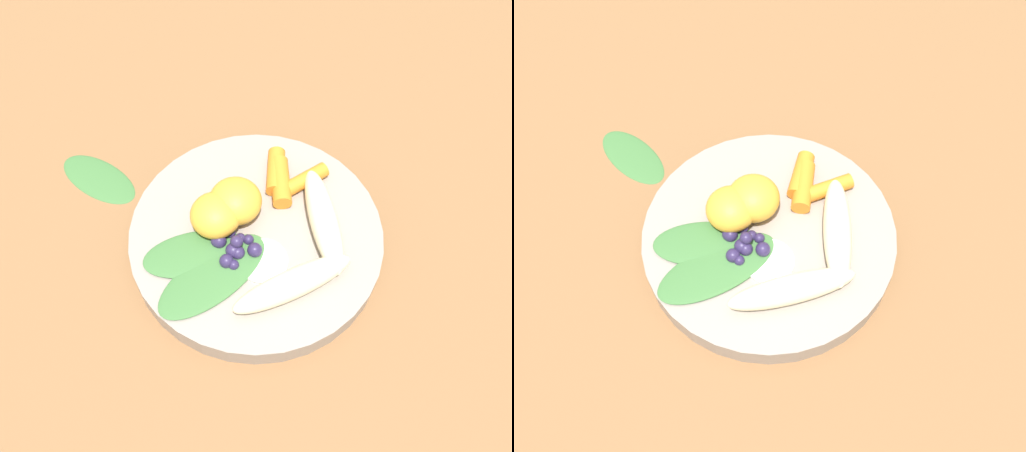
{
  "view_description": "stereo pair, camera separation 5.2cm",
  "coord_description": "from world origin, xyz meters",
  "views": [
    {
      "loc": [
        0.27,
        -0.05,
        0.48
      ],
      "look_at": [
        0.0,
        0.0,
        0.03
      ],
      "focal_mm": 38.49,
      "sensor_mm": 36.0,
      "label": 1
    },
    {
      "loc": [
        0.27,
        -0.0,
        0.48
      ],
      "look_at": [
        0.0,
        0.0,
        0.03
      ],
      "focal_mm": 38.49,
      "sensor_mm": 36.0,
      "label": 2
    }
  ],
  "objects": [
    {
      "name": "kale_leaf_right",
      "position": [
        0.04,
        -0.05,
        0.03
      ],
      "size": [
        0.1,
        0.13,
        0.0
      ],
      "primitive_type": "ellipsoid",
      "rotation": [
        0.0,
        0.0,
        5.24
      ],
      "color": "#3D7038",
      "rests_on": "bowl"
    },
    {
      "name": "kale_leaf_stray",
      "position": [
        -0.11,
        -0.15,
        0.0
      ],
      "size": [
        0.1,
        0.1,
        0.01
      ],
      "primitive_type": "ellipsoid",
      "rotation": [
        0.0,
        0.0,
        3.91
      ],
      "color": "#3D7038",
      "rests_on": "ground_plane"
    },
    {
      "name": "banana_peeled_right",
      "position": [
        0.07,
        0.02,
        0.04
      ],
      "size": [
        0.06,
        0.12,
        0.03
      ],
      "primitive_type": "ellipsoid",
      "rotation": [
        0.0,
        0.0,
        1.83
      ],
      "color": "beige",
      "rests_on": "bowl"
    },
    {
      "name": "orange_segment_far",
      "position": [
        -0.03,
        -0.02,
        0.04
      ],
      "size": [
        0.05,
        0.05,
        0.04
      ],
      "primitive_type": "ellipsoid",
      "color": "#F4A833",
      "rests_on": "bowl"
    },
    {
      "name": "carrot_mid_right",
      "position": [
        -0.06,
        0.03,
        0.03
      ],
      "size": [
        0.05,
        0.03,
        0.02
      ],
      "primitive_type": "cylinder",
      "rotation": [
        0.0,
        1.57,
        2.89
      ],
      "color": "orange",
      "rests_on": "bowl"
    },
    {
      "name": "carrot_mid_left",
      "position": [
        -0.05,
        0.03,
        0.03
      ],
      "size": [
        0.06,
        0.03,
        0.02
      ],
      "primitive_type": "cylinder",
      "rotation": [
        0.0,
        1.57,
        3.0
      ],
      "color": "orange",
      "rests_on": "bowl"
    },
    {
      "name": "kale_leaf_left",
      "position": [
        0.01,
        -0.06,
        0.03
      ],
      "size": [
        0.05,
        0.1,
        0.0
      ],
      "primitive_type": "ellipsoid",
      "rotation": [
        0.0,
        0.0,
        4.75
      ],
      "color": "#3D7038",
      "rests_on": "bowl"
    },
    {
      "name": "carrot_front",
      "position": [
        -0.05,
        0.06,
        0.03
      ],
      "size": [
        0.03,
        0.05,
        0.02
      ],
      "primitive_type": "cylinder",
      "rotation": [
        0.0,
        1.57,
        1.96
      ],
      "color": "orange",
      "rests_on": "bowl"
    },
    {
      "name": "orange_segment_near",
      "position": [
        -0.01,
        -0.04,
        0.04
      ],
      "size": [
        0.05,
        0.05,
        0.04
      ],
      "primitive_type": "ellipsoid",
      "color": "#F4A833",
      "rests_on": "bowl"
    },
    {
      "name": "bowl",
      "position": [
        0.0,
        0.0,
        0.01
      ],
      "size": [
        0.24,
        0.24,
        0.02
      ],
      "primitive_type": "cylinder",
      "color": "gray",
      "rests_on": "ground_plane"
    },
    {
      "name": "ground_plane",
      "position": [
        0.0,
        0.0,
        0.0
      ],
      "size": [
        2.4,
        2.4,
        0.0
      ],
      "primitive_type": "plane",
      "color": "brown"
    },
    {
      "name": "blueberry_pile",
      "position": [
        0.02,
        -0.02,
        0.03
      ],
      "size": [
        0.05,
        0.05,
        0.02
      ],
      "color": "#2D234C",
      "rests_on": "bowl"
    },
    {
      "name": "coconut_shred_patch",
      "position": [
        0.03,
        -0.0,
        0.03
      ],
      "size": [
        0.05,
        0.05,
        0.0
      ],
      "primitive_type": "cylinder",
      "color": "white",
      "rests_on": "bowl"
    },
    {
      "name": "banana_peeled_left",
      "position": [
        0.01,
        0.06,
        0.04
      ],
      "size": [
        0.12,
        0.03,
        0.03
      ],
      "primitive_type": "ellipsoid",
      "rotation": [
        0.0,
        0.0,
        3.11
      ],
      "color": "beige",
      "rests_on": "bowl"
    }
  ]
}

